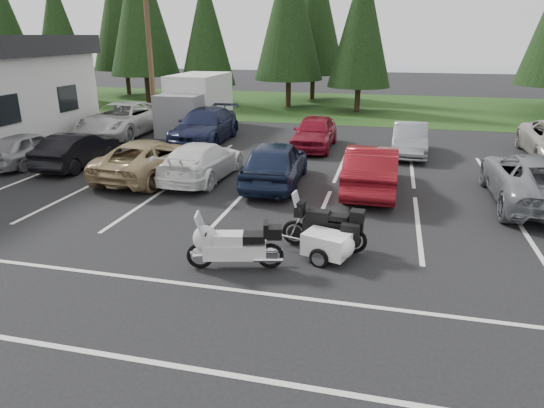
{
  "coord_description": "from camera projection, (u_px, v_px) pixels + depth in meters",
  "views": [
    {
      "loc": [
        2.24,
        -11.76,
        4.88
      ],
      "look_at": [
        -0.51,
        -0.5,
        0.84
      ],
      "focal_mm": 32.0,
      "sensor_mm": 36.0,
      "label": 1
    }
  ],
  "objects": [
    {
      "name": "grass_strip",
      "position": [
        359.0,
        107.0,
        34.91
      ],
      "size": [
        80.0,
        16.0,
        0.01
      ],
      "primitive_type": "cube",
      "color": "#183310",
      "rests_on": "ground"
    },
    {
      "name": "car_near_3",
      "position": [
        202.0,
        161.0,
        17.19
      ],
      "size": [
        2.02,
        4.63,
        1.33
      ],
      "primitive_type": "imported",
      "rotation": [
        0.0,
        0.0,
        3.1
      ],
      "color": "white",
      "rests_on": "ground"
    },
    {
      "name": "car_near_2",
      "position": [
        150.0,
        158.0,
        17.42
      ],
      "size": [
        2.57,
        5.07,
        1.37
      ],
      "primitive_type": "imported",
      "rotation": [
        0.0,
        0.0,
        3.08
      ],
      "color": "#9D855B",
      "rests_on": "ground"
    },
    {
      "name": "conifer_2",
      "position": [
        141.0,
        5.0,
        35.09
      ],
      "size": [
        5.1,
        5.1,
        11.89
      ],
      "color": "#332316",
      "rests_on": "ground"
    },
    {
      "name": "conifer_back_b",
      "position": [
        315.0,
        9.0,
        36.78
      ],
      "size": [
        4.97,
        4.97,
        11.58
      ],
      "color": "#332316",
      "rests_on": "ground"
    },
    {
      "name": "car_near_5",
      "position": [
        372.0,
        168.0,
        15.82
      ],
      "size": [
        1.64,
        4.66,
        1.54
      ],
      "primitive_type": "imported",
      "rotation": [
        0.0,
        0.0,
        3.14
      ],
      "color": "maroon",
      "rests_on": "ground"
    },
    {
      "name": "conifer_1",
      "position": [
        57.0,
        28.0,
        35.48
      ],
      "size": [
        3.96,
        3.96,
        9.22
      ],
      "color": "#332316",
      "rests_on": "ground"
    },
    {
      "name": "conifer_back_a",
      "position": [
        121.0,
        5.0,
        39.76
      ],
      "size": [
        5.28,
        5.28,
        12.3
      ],
      "color": "#332316",
      "rests_on": "ground"
    },
    {
      "name": "car_near_6",
      "position": [
        536.0,
        179.0,
        14.6
      ],
      "size": [
        2.64,
        5.59,
        1.54
      ],
      "primitive_type": "imported",
      "rotation": [
        0.0,
        0.0,
        3.13
      ],
      "color": "gray",
      "rests_on": "ground"
    },
    {
      "name": "cargo_trailer",
      "position": [
        326.0,
        247.0,
        11.0
      ],
      "size": [
        1.63,
        1.22,
        0.67
      ],
      "primitive_type": null,
      "rotation": [
        0.0,
        0.0,
        -0.31
      ],
      "color": "white",
      "rests_on": "ground"
    },
    {
      "name": "lake_water",
      "position": [
        408.0,
        75.0,
        62.45
      ],
      "size": [
        70.0,
        50.0,
        0.02
      ],
      "primitive_type": "cube",
      "color": "gray",
      "rests_on": "ground"
    },
    {
      "name": "conifer_5",
      "position": [
        362.0,
        23.0,
        30.85
      ],
      "size": [
        4.14,
        4.14,
        9.63
      ],
      "color": "#332316",
      "rests_on": "ground"
    },
    {
      "name": "stall_markings",
      "position": [
        308.0,
        205.0,
        14.73
      ],
      "size": [
        32.0,
        16.0,
        0.01
      ],
      "primitive_type": "cube",
      "color": "silver",
      "rests_on": "ground"
    },
    {
      "name": "car_far_3",
      "position": [
        410.0,
        140.0,
        20.71
      ],
      "size": [
        1.49,
        4.05,
        1.32
      ],
      "primitive_type": "imported",
      "rotation": [
        0.0,
        0.0,
        -0.02
      ],
      "color": "slate",
      "rests_on": "ground"
    },
    {
      "name": "car_far_0",
      "position": [
        122.0,
        119.0,
        24.69
      ],
      "size": [
        2.82,
        5.97,
        1.65
      ],
      "primitive_type": "imported",
      "rotation": [
        0.0,
        0.0,
        0.01
      ],
      "color": "silver",
      "rests_on": "ground"
    },
    {
      "name": "car_near_0",
      "position": [
        29.0,
        148.0,
        19.15
      ],
      "size": [
        1.83,
        3.99,
        1.33
      ],
      "primitive_type": "imported",
      "rotation": [
        0.0,
        0.0,
        3.07
      ],
      "color": "#9C9CA0",
      "rests_on": "ground"
    },
    {
      "name": "utility_pole",
      "position": [
        149.0,
        39.0,
        24.59
      ],
      "size": [
        1.6,
        0.26,
        9.0
      ],
      "color": "#473321",
      "rests_on": "ground"
    },
    {
      "name": "ground",
      "position": [
        295.0,
        229.0,
        12.89
      ],
      "size": [
        120.0,
        120.0,
        0.0
      ],
      "primitive_type": "plane",
      "color": "black",
      "rests_on": "ground"
    },
    {
      "name": "conifer_4",
      "position": [
        289.0,
        9.0,
        32.86
      ],
      "size": [
        4.8,
        4.8,
        11.17
      ],
      "color": "#332316",
      "rests_on": "ground"
    },
    {
      "name": "adventure_motorcycle",
      "position": [
        324.0,
        222.0,
        11.48
      ],
      "size": [
        2.36,
        1.02,
        1.4
      ],
      "primitive_type": null,
      "rotation": [
        0.0,
        0.0,
        -0.1
      ],
      "color": "black",
      "rests_on": "ground"
    },
    {
      "name": "car_far_1",
      "position": [
        205.0,
        126.0,
        23.09
      ],
      "size": [
        2.41,
        5.52,
        1.58
      ],
      "primitive_type": "imported",
      "rotation": [
        0.0,
        0.0,
        0.04
      ],
      "color": "#171C3A",
      "rests_on": "ground"
    },
    {
      "name": "box_truck",
      "position": [
        193.0,
        104.0,
        25.67
      ],
      "size": [
        2.4,
        5.6,
        2.9
      ],
      "primitive_type": null,
      "color": "silver",
      "rests_on": "ground"
    },
    {
      "name": "car_near_1",
      "position": [
        78.0,
        150.0,
        18.83
      ],
      "size": [
        1.45,
        4.06,
        1.33
      ],
      "primitive_type": "imported",
      "rotation": [
        0.0,
        0.0,
        3.15
      ],
      "color": "black",
      "rests_on": "ground"
    },
    {
      "name": "car_far_2",
      "position": [
        314.0,
        132.0,
        21.89
      ],
      "size": [
        1.74,
        4.3,
        1.46
      ],
      "primitive_type": "imported",
      "rotation": [
        0.0,
        0.0,
        -0.0
      ],
      "color": "maroon",
      "rests_on": "ground"
    },
    {
      "name": "conifer_3",
      "position": [
        206.0,
        29.0,
        33.13
      ],
      "size": [
        3.87,
        3.87,
        9.02
      ],
      "color": "#332316",
      "rests_on": "ground"
    },
    {
      "name": "touring_motorcycle",
      "position": [
        235.0,
        241.0,
        10.52
      ],
      "size": [
        2.47,
        1.27,
        1.31
      ],
      "primitive_type": null,
      "rotation": [
        0.0,
        0.0,
        0.24
      ],
      "color": "silver",
      "rests_on": "ground"
    },
    {
      "name": "car_near_4",
      "position": [
        275.0,
        163.0,
        16.49
      ],
      "size": [
        2.08,
        4.66,
        1.56
      ],
      "primitive_type": "imported",
      "rotation": [
        0.0,
        0.0,
        3.19
      ],
      "color": "#19223E",
      "rests_on": "ground"
    }
  ]
}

